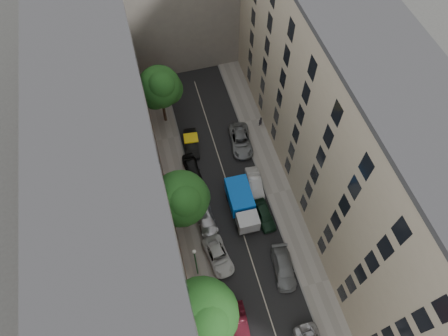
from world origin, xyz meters
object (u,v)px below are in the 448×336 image
object	(u,v)px
car_left_3	(206,219)
car_right_3	(255,183)
car_right_2	(265,215)
car_left_1	(240,325)
car_left_2	(218,256)
car_left_4	(192,169)
car_right_4	(241,141)
tree_mid	(182,200)
lamp_post	(196,260)
pedestrian	(260,121)
tarp_truck	(242,204)
tree_near	(203,316)
car_right_1	(284,268)
car_left_5	(192,144)
tree_far	(161,88)

from	to	relation	value
car_left_3	car_right_3	bearing A→B (deg)	20.72
car_right_2	car_left_1	bearing A→B (deg)	-122.26
car_left_2	car_left_3	size ratio (longest dim) A/B	0.99
car_left_4	car_right_4	xyz separation A→B (m)	(6.74, 2.40, 0.03)
car_left_4	tree_mid	xyz separation A→B (m)	(-2.11, -6.43, 5.02)
car_left_4	lamp_post	world-z (taller)	lamp_post
car_right_2	pedestrian	distance (m)	13.05
pedestrian	car_right_4	bearing A→B (deg)	10.86
tarp_truck	tree_near	size ratio (longest dim) A/B	0.66
car_left_2	tree_mid	bearing A→B (deg)	108.55
car_right_3	car_right_4	xyz separation A→B (m)	(0.15, 6.20, 0.05)
car_right_4	lamp_post	distance (m)	17.47
car_right_2	car_right_4	size ratio (longest dim) A/B	0.76
car_right_1	tree_mid	bearing A→B (deg)	145.25
car_left_5	pedestrian	world-z (taller)	pedestrian
car_left_2	pedestrian	xyz separation A→B (m)	(9.75, 15.74, 0.25)
pedestrian	car_left_4	bearing A→B (deg)	1.96
car_left_1	car_left_4	world-z (taller)	car_left_1
car_right_3	tree_far	bearing A→B (deg)	128.00
car_left_5	tree_near	distance (m)	22.33
car_right_2	tree_far	size ratio (longest dim) A/B	0.46
car_left_1	car_right_4	world-z (taller)	car_right_4
tree_mid	car_left_2	bearing A→B (deg)	-63.65
tarp_truck	car_right_3	bearing A→B (deg)	49.31
lamp_post	pedestrian	xyz separation A→B (m)	(12.20, 16.76, -3.22)
car_right_1	pedestrian	world-z (taller)	pedestrian
car_right_1	car_right_3	bearing A→B (deg)	96.57
car_left_5	car_right_1	distance (m)	18.67
lamp_post	car_left_2	bearing A→B (deg)	22.53
car_left_4	tree_mid	bearing A→B (deg)	-110.13
tarp_truck	tree_far	xyz separation A→B (m)	(-5.67, 14.93, 4.52)
car_left_3	tree_mid	bearing A→B (deg)	168.11
car_right_1	lamp_post	bearing A→B (deg)	174.68
tree_far	tree_mid	bearing A→B (deg)	-92.45
car_left_4	car_right_3	xyz separation A→B (m)	(6.60, -3.80, -0.02)
car_right_2	tree_near	distance (m)	14.45
car_right_1	pedestrian	bearing A→B (deg)	86.78
car_right_1	tree_near	distance (m)	11.23
car_right_2	car_right_3	bearing A→B (deg)	84.96
car_left_2	tree_far	xyz separation A→B (m)	(-1.73, 19.69, 5.43)
tarp_truck	car_left_5	size ratio (longest dim) A/B	1.40
lamp_post	car_right_1	bearing A→B (deg)	-12.98
car_left_5	tarp_truck	bearing A→B (deg)	-65.24
car_left_2	car_left_5	bearing A→B (deg)	80.22
car_left_5	pedestrian	xyz separation A→B (m)	(9.24, 0.94, 0.18)
car_left_3	lamp_post	distance (m)	6.83
car_left_5	tree_far	world-z (taller)	tree_far
tarp_truck	car_left_2	distance (m)	6.25
car_left_4	car_left_5	size ratio (longest dim) A/B	0.95
car_left_1	car_right_2	xyz separation A→B (m)	(5.95, 10.35, -0.04)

